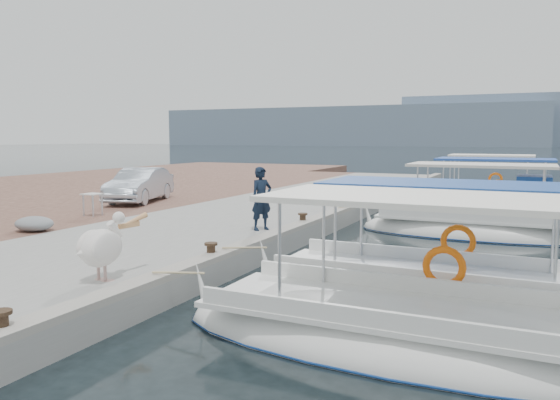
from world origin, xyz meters
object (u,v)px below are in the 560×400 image
at_px(fisherman, 262,199).
at_px(fishing_caique_e, 487,199).
at_px(fishing_caique_d, 491,210).
at_px(pelican, 103,246).
at_px(parked_car, 140,185).
at_px(fishing_caique_b, 432,297).
at_px(fishing_caique_a, 409,341).
at_px(fishing_caique_c, 473,231).

bearing_deg(fisherman, fishing_caique_e, 11.38).
height_order(fishing_caique_e, fisherman, fisherman).
relative_size(fishing_caique_d, fisherman, 4.11).
xyz_separation_m(fishing_caique_d, pelican, (-5.38, -15.39, 0.92)).
bearing_deg(parked_car, fishing_caique_e, 23.79).
height_order(fishing_caique_d, fisherman, fisherman).
relative_size(fishing_caique_e, fisherman, 3.61).
bearing_deg(fishing_caique_b, pelican, -152.70).
xyz_separation_m(fishing_caique_b, fishing_caique_d, (0.10, 12.67, 0.07)).
xyz_separation_m(fishing_caique_a, pelican, (-5.36, -0.34, 0.99)).
bearing_deg(parked_car, pelican, -70.66).
distance_m(fishing_caique_a, fishing_caique_c, 10.07).
distance_m(fishing_caique_b, fishing_caique_d, 12.67).
relative_size(fishing_caique_a, fisherman, 4.21).
distance_m(fishing_caique_b, fishing_caique_c, 7.69).
bearing_deg(fishing_caique_b, fishing_caique_c, 90.49).
distance_m(fishing_caique_a, fishing_caique_b, 2.39).
relative_size(fishing_caique_d, pelican, 4.64).
relative_size(fishing_caique_b, parked_car, 1.76).
bearing_deg(pelican, fisherman, 88.58).
distance_m(fishing_caique_c, fisherman, 6.89).
bearing_deg(fishing_caique_b, fishing_caique_e, 91.43).
height_order(fishing_caique_a, fishing_caique_d, same).
height_order(fishing_caique_a, fishing_caique_e, same).
bearing_deg(pelican, fishing_caique_c, 63.39).
bearing_deg(fishing_caique_b, fishing_caique_a, -88.12).
bearing_deg(fisherman, fishing_caique_c, -18.89).
distance_m(fisherman, parked_car, 8.34).
relative_size(fishing_caique_a, fishing_caique_b, 1.02).
relative_size(pelican, fisherman, 0.89).
relative_size(fishing_caique_c, fishing_caique_d, 0.98).
height_order(fishing_caique_c, fishing_caique_e, same).
distance_m(fishing_caique_a, fisherman, 7.73).
relative_size(fishing_caique_d, parked_car, 1.76).
bearing_deg(fishing_caique_e, fishing_caique_b, -88.57).
xyz_separation_m(fishing_caique_a, fishing_caique_c, (-0.14, 10.07, 0.00)).
bearing_deg(fishing_caique_d, fishing_caique_a, -90.09).
bearing_deg(fisherman, pelican, -151.92).
xyz_separation_m(fishing_caique_c, parked_car, (-12.45, -0.62, 1.04)).
relative_size(fishing_caique_d, fishing_caique_e, 1.14).
relative_size(fishing_caique_a, parked_car, 1.80).
height_order(fishing_caique_a, fishing_caique_b, same).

